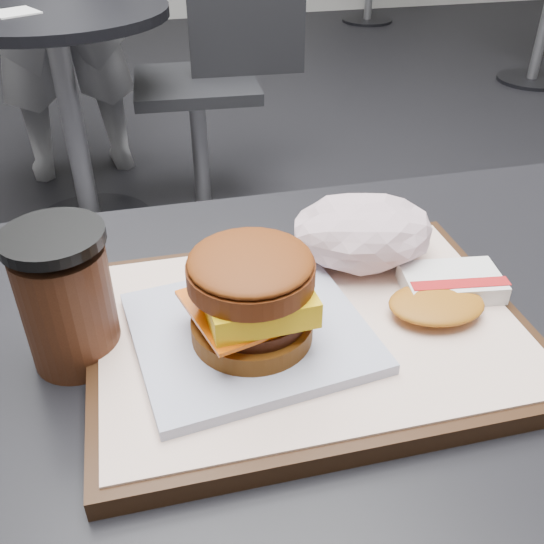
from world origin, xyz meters
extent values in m
cube|color=black|center=(0.00, 0.00, 0.75)|extent=(0.80, 0.60, 0.04)
cube|color=black|center=(-0.03, 0.02, 0.78)|extent=(0.38, 0.28, 0.02)
cube|color=silver|center=(-0.03, 0.02, 0.79)|extent=(0.36, 0.26, 0.00)
cube|color=silver|center=(-0.08, 0.01, 0.80)|extent=(0.21, 0.19, 0.01)
cylinder|color=brown|center=(-0.08, 0.00, 0.81)|extent=(0.11, 0.11, 0.02)
cylinder|color=#351208|center=(-0.08, 0.00, 0.82)|extent=(0.10, 0.10, 0.01)
cube|color=#DA5207|center=(-0.09, 0.00, 0.83)|extent=(0.11, 0.11, 0.00)
cube|color=yellow|center=(-0.08, 0.00, 0.84)|extent=(0.09, 0.09, 0.02)
cylinder|color=#62290E|center=(-0.08, 0.00, 0.86)|extent=(0.11, 0.11, 0.02)
ellipsoid|color=brown|center=(-0.08, 0.00, 0.87)|extent=(0.11, 0.11, 0.02)
cube|color=silver|center=(0.11, 0.03, 0.80)|extent=(0.10, 0.07, 0.02)
cube|color=#AD1719|center=(0.11, 0.02, 0.81)|extent=(0.09, 0.03, 0.00)
ellipsoid|color=#BC741E|center=(0.08, 0.00, 0.80)|extent=(0.09, 0.07, 0.01)
cylinder|color=#3A1B0E|center=(-0.23, 0.04, 0.82)|extent=(0.07, 0.07, 0.11)
cylinder|color=black|center=(-0.23, 0.04, 0.89)|extent=(0.08, 0.08, 0.01)
cylinder|color=black|center=(-0.35, 1.65, 0.01)|extent=(0.44, 0.44, 0.02)
cylinder|color=#A5A5AA|center=(-0.35, 1.65, 0.37)|extent=(0.07, 0.07, 0.70)
cylinder|color=black|center=(-0.35, 1.65, 0.73)|extent=(0.70, 0.70, 0.03)
cube|color=white|center=(-0.45, 1.60, 0.75)|extent=(0.16, 0.16, 0.00)
cylinder|color=#98989C|center=(0.07, 1.75, 0.22)|extent=(0.06, 0.06, 0.44)
cube|color=black|center=(0.07, 1.75, 0.46)|extent=(0.44, 0.44, 0.04)
cube|color=black|center=(0.26, 1.75, 0.68)|extent=(0.40, 0.05, 0.40)
cylinder|color=black|center=(2.20, 2.80, 0.01)|extent=(0.40, 0.40, 0.02)
cylinder|color=black|center=(1.80, 4.50, 0.01)|extent=(0.40, 0.40, 0.02)
camera|label=1|loc=(-0.16, -0.38, 1.13)|focal=40.00mm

